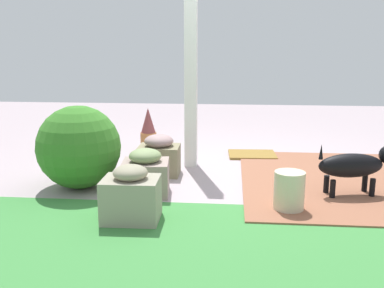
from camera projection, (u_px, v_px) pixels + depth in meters
ground_plane at (225, 173)px, 4.83m from camera, size 12.00×12.00×0.00m
brick_path at (329, 181)px, 4.52m from camera, size 1.80×2.40×0.02m
lawn_patch at (115, 284)px, 2.55m from camera, size 5.20×2.80×0.01m
porch_pillar at (191, 63)px, 4.88m from camera, size 0.14×0.14×2.38m
stone_planter_near at (159, 156)px, 4.73m from camera, size 0.45×0.36×0.45m
stone_planter_mid at (146, 174)px, 4.09m from camera, size 0.47×0.43×0.44m
stone_planter_far at (131, 196)px, 3.46m from camera, size 0.45×0.35×0.46m
round_shrub at (79, 147)px, 4.25m from camera, size 0.82×0.82×0.82m
terracotta_pot_broad at (82, 130)px, 5.85m from camera, size 0.43×0.43×0.47m
terracotta_pot_spiky at (148, 131)px, 5.77m from camera, size 0.21×0.21×0.59m
dog at (356, 165)px, 4.01m from camera, size 0.76×0.32×0.52m
ceramic_urn at (289, 191)px, 3.68m from camera, size 0.26×0.26×0.34m
doormat at (252, 155)px, 5.59m from camera, size 0.62×0.50×0.03m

